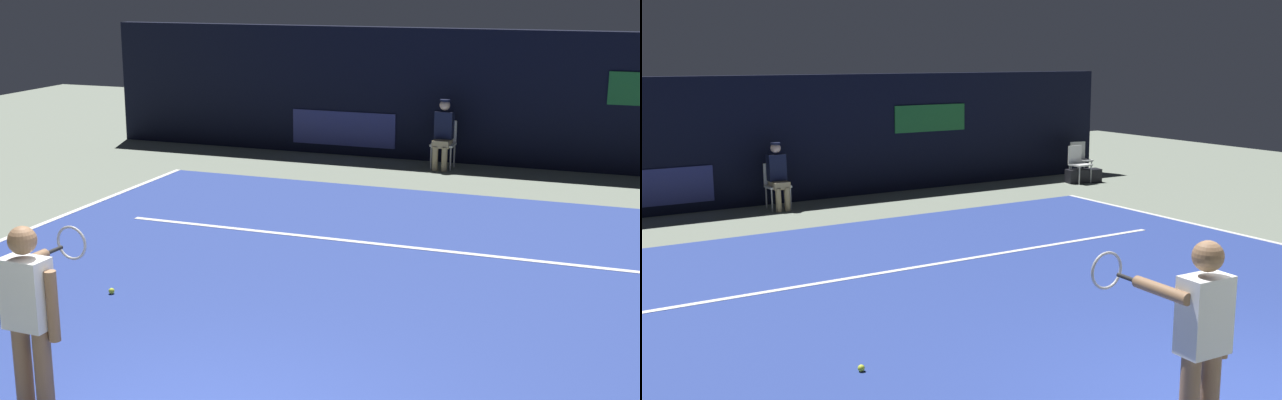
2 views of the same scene
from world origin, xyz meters
The scene contains 7 objects.
ground_plane centered at (0.00, 4.00, 0.00)m, with size 31.80×31.80×0.00m, color gray.
court_surface centered at (0.00, 4.00, 0.01)m, with size 10.54×10.01×0.01m, color navy.
line_service centered at (0.00, 5.76, 0.01)m, with size 8.22×0.10×0.01m, color white.
back_wall centered at (0.00, 11.68, 1.30)m, with size 15.95×0.33×2.60m.
tennis_player centered at (-1.33, -0.07, 0.99)m, with size 0.59×0.94×1.73m.
line_judge_on_chair centered at (-0.59, 10.95, 0.69)m, with size 0.44×0.53×1.32m.
tennis_ball centered at (-2.60, 2.83, 0.05)m, with size 0.07×0.07×0.07m, color #CCE033.
Camera 1 is at (2.97, -5.19, 3.52)m, focal length 49.13 mm.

